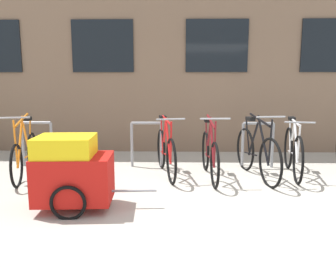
% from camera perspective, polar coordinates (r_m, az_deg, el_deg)
% --- Properties ---
extents(ground_plane, '(42.00, 42.00, 0.00)m').
position_cam_1_polar(ground_plane, '(4.40, 12.66, -11.85)').
color(ground_plane, '#B2ADA0').
extents(storefront_building, '(28.00, 7.32, 5.22)m').
position_cam_1_polar(storefront_building, '(10.95, 6.02, 14.64)').
color(storefront_building, '#7A604C').
rests_on(storefront_building, ground).
extents(bike_rack, '(6.58, 0.05, 0.83)m').
position_cam_1_polar(bike_rack, '(6.04, 5.81, -0.98)').
color(bike_rack, gray).
rests_on(bike_rack, ground).
extents(bicycle_maroon, '(0.44, 1.70, 1.04)m').
position_cam_1_polar(bicycle_maroon, '(5.43, 7.13, -3.46)').
color(bicycle_maroon, black).
rests_on(bicycle_maroon, ground).
extents(bicycle_white, '(0.46, 1.69, 0.96)m').
position_cam_1_polar(bicycle_white, '(5.93, 20.53, -2.76)').
color(bicycle_white, black).
rests_on(bicycle_white, ground).
extents(bicycle_orange, '(0.52, 1.72, 1.05)m').
position_cam_1_polar(bicycle_orange, '(5.94, -23.22, -3.14)').
color(bicycle_orange, black).
rests_on(bicycle_orange, ground).
extents(bicycle_red, '(0.50, 1.65, 1.01)m').
position_cam_1_polar(bicycle_red, '(5.56, -0.38, -3.04)').
color(bicycle_red, black).
rests_on(bicycle_red, ground).
extents(bicycle_black, '(0.46, 1.73, 1.07)m').
position_cam_1_polar(bicycle_black, '(5.58, 14.88, -3.13)').
color(bicycle_black, black).
rests_on(bicycle_black, ground).
extents(bike_trailer, '(1.47, 0.72, 0.92)m').
position_cam_1_polar(bike_trailer, '(4.24, -16.00, -6.18)').
color(bike_trailer, red).
rests_on(bike_trailer, ground).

